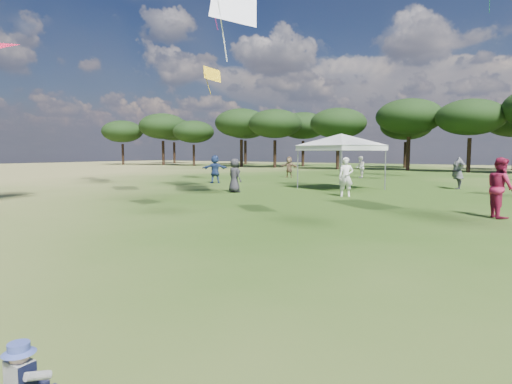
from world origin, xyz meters
TOP-DOWN VIEW (x-y plane):
  - tent_left at (-5.77, 20.76)m, footprint 6.17×6.17m
  - toddler at (-0.63, 1.61)m, footprint 0.33×0.37m
  - festival_crowd at (0.13, 25.40)m, footprint 29.42×22.21m

SIDE VIEW (x-z plane):
  - toddler at x=-0.63m, z-range -0.03..0.48m
  - festival_crowd at x=0.13m, z-range -0.10..1.83m
  - tent_left at x=-5.77m, z-range 1.14..4.28m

